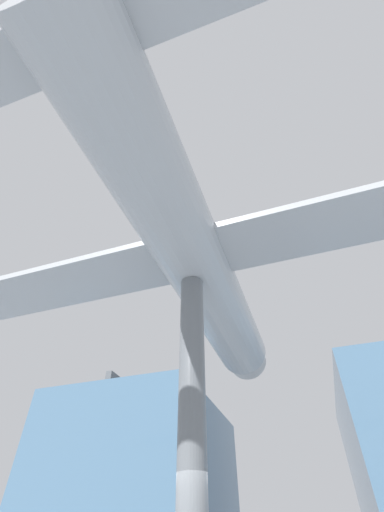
{
  "coord_description": "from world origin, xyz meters",
  "views": [
    {
      "loc": [
        2.26,
        -6.7,
        1.42
      ],
      "look_at": [
        0.0,
        0.0,
        7.58
      ],
      "focal_mm": 24.0,
      "sensor_mm": 36.0,
      "label": 1
    }
  ],
  "objects": [
    {
      "name": "suspended_airplane",
      "position": [
        0.0,
        0.13,
        7.6
      ],
      "size": [
        19.49,
        13.94,
        3.37
      ],
      "rotation": [
        0.0,
        0.0,
        -0.01
      ],
      "color": "#B2B7BC",
      "rests_on": "support_pylon_central"
    },
    {
      "name": "support_pylon_central",
      "position": [
        0.0,
        0.0,
        3.33
      ],
      "size": [
        0.56,
        0.56,
        6.66
      ],
      "color": "slate",
      "rests_on": "ground_plane"
    },
    {
      "name": "glass_pavilion_left",
      "position": [
        -8.32,
        15.2,
        4.36
      ],
      "size": [
        9.22,
        11.47,
        9.3
      ],
      "color": "slate",
      "rests_on": "ground_plane"
    }
  ]
}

